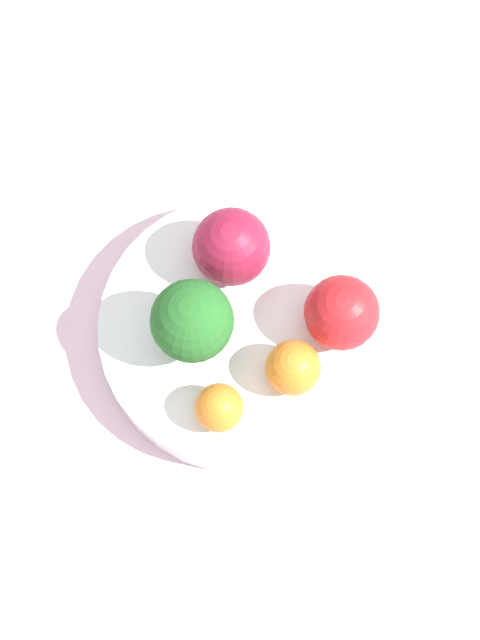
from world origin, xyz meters
The scene contains 8 objects.
ground_plane centered at (0.00, 0.00, 0.00)m, with size 6.00×6.00×0.00m, color gray.
table_surface centered at (0.00, 0.00, 0.01)m, with size 1.20×1.20×0.02m.
bowl centered at (0.00, 0.00, 0.04)m, with size 0.23×0.23×0.04m.
broccoli centered at (-0.03, -0.02, 0.10)m, with size 0.06×0.06×0.08m.
apple_red centered at (-0.02, 0.05, 0.09)m, with size 0.06×0.06×0.06m.
apple_green centered at (0.08, 0.02, 0.08)m, with size 0.06×0.06×0.06m.
orange_front centered at (0.00, -0.07, 0.07)m, with size 0.04×0.04×0.04m.
orange_back centered at (0.05, -0.03, 0.08)m, with size 0.04×0.04×0.04m.
Camera 1 is at (0.05, -0.22, 0.73)m, focal length 50.00 mm.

